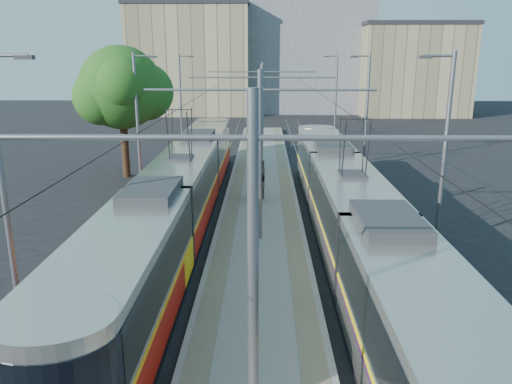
{
  "coord_description": "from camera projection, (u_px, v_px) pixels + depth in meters",
  "views": [
    {
      "loc": [
        0.19,
        -12.03,
        7.77
      ],
      "look_at": [
        -0.2,
        10.64,
        1.6
      ],
      "focal_mm": 35.0,
      "sensor_mm": 36.0,
      "label": 1
    }
  ],
  "objects": [
    {
      "name": "building_centre",
      "position": [
        304.0,
        55.0,
        73.19
      ],
      "size": [
        18.36,
        14.28,
        16.0
      ],
      "color": "gray",
      "rests_on": "ground"
    },
    {
      "name": "tram_right",
      "position": [
        350.0,
        211.0,
        19.74
      ],
      "size": [
        2.43,
        29.41,
        5.5
      ],
      "color": "black",
      "rests_on": "ground"
    },
    {
      "name": "street_lamps",
      "position": [
        262.0,
        113.0,
        32.81
      ],
      "size": [
        15.18,
        38.22,
        8.0
      ],
      "color": "slate",
      "rests_on": "ground"
    },
    {
      "name": "shelter",
      "position": [
        257.0,
        180.0,
        26.53
      ],
      "size": [
        0.8,
        1.07,
        2.13
      ],
      "rotation": [
        0.0,
        0.0,
        -0.24
      ],
      "color": "black",
      "rests_on": "platform"
    },
    {
      "name": "ground",
      "position": [
        257.0,
        350.0,
        13.65
      ],
      "size": [
        160.0,
        160.0,
        0.0
      ],
      "primitive_type": "plane",
      "color": "black",
      "rests_on": "ground"
    },
    {
      "name": "tactile_strip_left",
      "position": [
        237.0,
        185.0,
        29.99
      ],
      "size": [
        0.7,
        50.0,
        0.01
      ],
      "primitive_type": "cube",
      "color": "gray",
      "rests_on": "platform"
    },
    {
      "name": "rails",
      "position": [
        261.0,
        190.0,
        30.05
      ],
      "size": [
        8.71,
        70.0,
        0.03
      ],
      "color": "gray",
      "rests_on": "ground"
    },
    {
      "name": "building_left",
      "position": [
        192.0,
        60.0,
        69.77
      ],
      "size": [
        16.32,
        12.24,
        14.67
      ],
      "color": "tan",
      "rests_on": "ground"
    },
    {
      "name": "tactile_strip_right",
      "position": [
        285.0,
        185.0,
        29.95
      ],
      "size": [
        0.7,
        50.0,
        0.01
      ],
      "primitive_type": "cube",
      "color": "gray",
      "rests_on": "platform"
    },
    {
      "name": "building_right",
      "position": [
        411.0,
        69.0,
        67.67
      ],
      "size": [
        14.28,
        10.2,
        12.11
      ],
      "color": "tan",
      "rests_on": "ground"
    },
    {
      "name": "platform",
      "position": [
        261.0,
        187.0,
        30.01
      ],
      "size": [
        4.0,
        50.0,
        0.3
      ],
      "primitive_type": "cube",
      "color": "gray",
      "rests_on": "ground"
    },
    {
      "name": "tree",
      "position": [
        127.0,
        89.0,
        32.1
      ],
      "size": [
        5.85,
        5.41,
        8.5
      ],
      "color": "#382314",
      "rests_on": "ground"
    },
    {
      "name": "tram_left",
      "position": [
        182.0,
        192.0,
        23.0
      ],
      "size": [
        2.43,
        30.46,
        5.5
      ],
      "color": "black",
      "rests_on": "ground"
    },
    {
      "name": "catenary",
      "position": [
        261.0,
        121.0,
        26.12
      ],
      "size": [
        9.2,
        70.0,
        7.0
      ],
      "color": "slate",
      "rests_on": "platform"
    }
  ]
}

